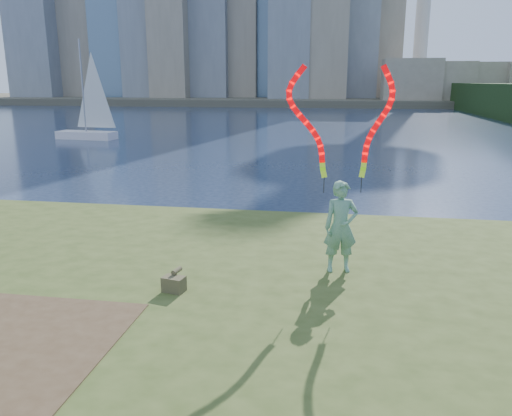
# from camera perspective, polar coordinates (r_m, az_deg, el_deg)

# --- Properties ---
(ground) EXTENTS (320.00, 320.00, 0.00)m
(ground) POSITION_cam_1_polar(r_m,az_deg,el_deg) (10.00, -5.06, -11.28)
(ground) COLOR #18253E
(ground) RESTS_ON ground
(grassy_knoll) EXTENTS (20.00, 18.00, 0.80)m
(grassy_knoll) POSITION_cam_1_polar(r_m,az_deg,el_deg) (7.90, -9.40, -16.07)
(grassy_knoll) COLOR #384819
(grassy_knoll) RESTS_ON ground
(far_shore) EXTENTS (320.00, 40.00, 1.20)m
(far_shore) POSITION_cam_1_polar(r_m,az_deg,el_deg) (103.81, 8.31, 12.12)
(far_shore) COLOR #514B3B
(far_shore) RESTS_ON ground
(woman_with_ribbons) EXTENTS (2.06, 0.60, 4.11)m
(woman_with_ribbons) POSITION_cam_1_polar(r_m,az_deg,el_deg) (9.34, 9.80, 1.03)
(woman_with_ribbons) COLOR #1B6B3A
(woman_with_ribbons) RESTS_ON grassy_knoll
(canvas_bag) EXTENTS (0.41, 0.46, 0.35)m
(canvas_bag) POSITION_cam_1_polar(r_m,az_deg,el_deg) (8.76, -9.35, -8.47)
(canvas_bag) COLOR #444223
(canvas_bag) RESTS_ON grassy_knoll
(sailboat) EXTENTS (4.90, 1.95, 7.35)m
(sailboat) POSITION_cam_1_polar(r_m,az_deg,el_deg) (40.35, -18.60, 9.25)
(sailboat) COLOR white
(sailboat) RESTS_ON ground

